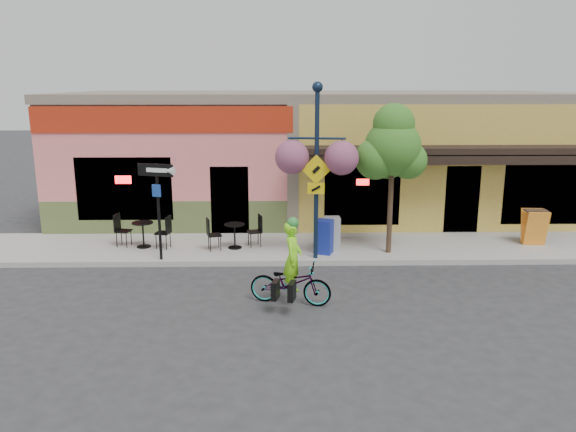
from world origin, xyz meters
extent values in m
plane|color=#2D2D30|center=(0.00, 0.00, 0.00)|extent=(90.00, 90.00, 0.00)
cube|color=#9E9B93|center=(0.00, 2.00, 0.07)|extent=(24.00, 3.00, 0.15)
cube|color=#A8A59E|center=(0.00, 0.55, 0.07)|extent=(24.00, 0.12, 0.15)
imported|color=maroon|center=(-1.20, -2.13, 0.49)|extent=(1.95, 1.08, 0.97)
imported|color=#8EFF1A|center=(-1.15, -2.13, 0.82)|extent=(0.53, 0.68, 1.64)
camera|label=1|loc=(-1.49, -13.98, 4.87)|focal=35.00mm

